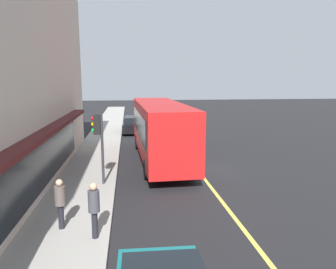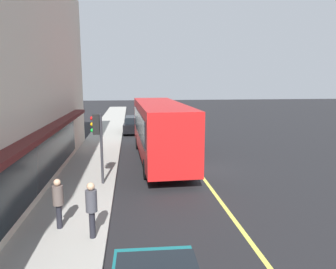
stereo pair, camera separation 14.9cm
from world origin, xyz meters
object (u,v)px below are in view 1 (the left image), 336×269
Objects in this scene: traffic_light at (98,132)px; bus at (160,128)px; pedestrian_mid_block at (60,199)px; car_black at (133,125)px; pedestrian_near_storefront at (94,205)px.

bus is at bearing -35.81° from traffic_light.
pedestrian_mid_block is at bearing 169.12° from traffic_light.
bus is 2.56× the size of car_black.
pedestrian_near_storefront is (-5.13, -0.29, -1.34)m from traffic_light.
bus is at bearing -172.13° from car_black.
pedestrian_near_storefront is (-9.59, 2.93, -0.79)m from bus.
car_black is 19.52m from pedestrian_mid_block.
pedestrian_mid_block is 1.36m from pedestrian_near_storefront.
traffic_light is 4.67m from pedestrian_mid_block.
pedestrian_mid_block is (-8.83, 4.06, -0.85)m from bus.
bus is at bearing -16.97° from pedestrian_near_storefront.
pedestrian_mid_block is at bearing 155.32° from bus.
bus reaches higher than traffic_light.
pedestrian_near_storefront is at bearing 163.03° from bus.
car_black is (14.97, -1.76, -1.79)m from traffic_light.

